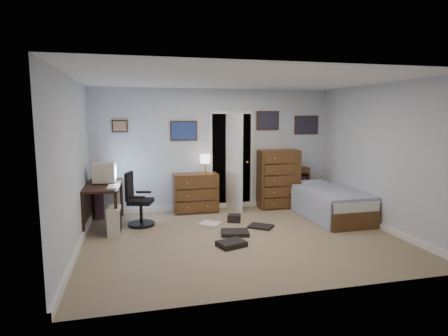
{
  "coord_description": "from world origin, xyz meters",
  "views": [
    {
      "loc": [
        -1.65,
        -5.61,
        1.96
      ],
      "look_at": [
        -0.22,
        0.3,
        1.1
      ],
      "focal_mm": 30.0,
      "sensor_mm": 36.0,
      "label": 1
    }
  ],
  "objects_px": {
    "tall_dresser": "(278,179)",
    "bed": "(329,203)",
    "office_chair": "(138,205)",
    "computer_desk": "(98,194)",
    "low_dresser": "(196,193)"
  },
  "relations": [
    {
      "from": "tall_dresser",
      "to": "bed",
      "type": "distance_m",
      "value": 1.24
    },
    {
      "from": "office_chair",
      "to": "bed",
      "type": "relative_size",
      "value": 0.53
    },
    {
      "from": "computer_desk",
      "to": "tall_dresser",
      "type": "height_order",
      "value": "tall_dresser"
    },
    {
      "from": "office_chair",
      "to": "low_dresser",
      "type": "relative_size",
      "value": 1.09
    },
    {
      "from": "office_chair",
      "to": "low_dresser",
      "type": "height_order",
      "value": "office_chair"
    },
    {
      "from": "low_dresser",
      "to": "bed",
      "type": "relative_size",
      "value": 0.49
    },
    {
      "from": "computer_desk",
      "to": "low_dresser",
      "type": "height_order",
      "value": "low_dresser"
    },
    {
      "from": "low_dresser",
      "to": "bed",
      "type": "distance_m",
      "value": 2.65
    },
    {
      "from": "low_dresser",
      "to": "bed",
      "type": "height_order",
      "value": "low_dresser"
    },
    {
      "from": "tall_dresser",
      "to": "bed",
      "type": "height_order",
      "value": "tall_dresser"
    },
    {
      "from": "office_chair",
      "to": "low_dresser",
      "type": "xyz_separation_m",
      "value": [
        1.16,
        0.72,
        0.02
      ]
    },
    {
      "from": "computer_desk",
      "to": "office_chair",
      "type": "distance_m",
      "value": 0.72
    },
    {
      "from": "tall_dresser",
      "to": "computer_desk",
      "type": "bearing_deg",
      "value": -167.82
    },
    {
      "from": "computer_desk",
      "to": "office_chair",
      "type": "height_order",
      "value": "office_chair"
    },
    {
      "from": "low_dresser",
      "to": "computer_desk",
      "type": "bearing_deg",
      "value": -162.25
    }
  ]
}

